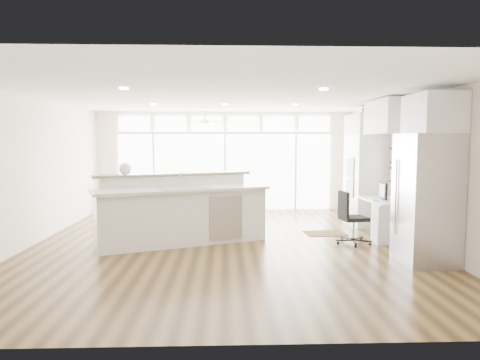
{
  "coord_description": "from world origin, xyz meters",
  "views": [
    {
      "loc": [
        0.01,
        -7.79,
        1.86
      ],
      "look_at": [
        0.29,
        0.6,
        1.13
      ],
      "focal_mm": 32.0,
      "sensor_mm": 36.0,
      "label": 1
    }
  ],
  "objects": [
    {
      "name": "floor",
      "position": [
        0.0,
        0.0,
        -0.01
      ],
      "size": [
        7.0,
        8.0,
        0.02
      ],
      "primitive_type": "cube",
      "color": "#3D2A12",
      "rests_on": "ground"
    },
    {
      "name": "ceiling",
      "position": [
        0.0,
        0.0,
        2.7
      ],
      "size": [
        7.0,
        8.0,
        0.02
      ],
      "primitive_type": "cube",
      "color": "white",
      "rests_on": "wall_back"
    },
    {
      "name": "wall_back",
      "position": [
        0.0,
        4.0,
        1.35
      ],
      "size": [
        7.0,
        0.04,
        2.7
      ],
      "primitive_type": "cube",
      "color": "silver",
      "rests_on": "floor"
    },
    {
      "name": "wall_front",
      "position": [
        0.0,
        -4.0,
        1.35
      ],
      "size": [
        7.0,
        0.04,
        2.7
      ],
      "primitive_type": "cube",
      "color": "silver",
      "rests_on": "floor"
    },
    {
      "name": "wall_left",
      "position": [
        -3.5,
        0.0,
        1.35
      ],
      "size": [
        0.04,
        8.0,
        2.7
      ],
      "primitive_type": "cube",
      "color": "silver",
      "rests_on": "floor"
    },
    {
      "name": "wall_right",
      "position": [
        3.5,
        0.0,
        1.35
      ],
      "size": [
        0.04,
        8.0,
        2.7
      ],
      "primitive_type": "cube",
      "color": "silver",
      "rests_on": "floor"
    },
    {
      "name": "glass_wall",
      "position": [
        0.0,
        3.94,
        1.05
      ],
      "size": [
        5.8,
        0.06,
        2.08
      ],
      "primitive_type": "cube",
      "color": "white",
      "rests_on": "wall_back"
    },
    {
      "name": "transom_row",
      "position": [
        0.0,
        3.94,
        2.38
      ],
      "size": [
        5.9,
        0.06,
        0.4
      ],
      "primitive_type": "cube",
      "color": "white",
      "rests_on": "wall_back"
    },
    {
      "name": "desk_window",
      "position": [
        3.46,
        0.3,
        1.55
      ],
      "size": [
        0.04,
        0.85,
        0.85
      ],
      "primitive_type": "cube",
      "color": "white",
      "rests_on": "wall_right"
    },
    {
      "name": "ceiling_fan",
      "position": [
        -0.5,
        2.8,
        2.48
      ],
      "size": [
        1.16,
        1.16,
        0.32
      ],
      "primitive_type": "cube",
      "color": "white",
      "rests_on": "ceiling"
    },
    {
      "name": "recessed_lights",
      "position": [
        0.0,
        0.2,
        2.68
      ],
      "size": [
        3.4,
        3.0,
        0.02
      ],
      "primitive_type": "cube",
      "color": "beige",
      "rests_on": "ceiling"
    },
    {
      "name": "oven_cabinet",
      "position": [
        3.17,
        1.8,
        1.25
      ],
      "size": [
        0.64,
        1.2,
        2.5
      ],
      "primitive_type": "cube",
      "color": "white",
      "rests_on": "floor"
    },
    {
      "name": "desk_nook",
      "position": [
        3.13,
        0.3,
        0.38
      ],
      "size": [
        0.72,
        1.3,
        0.76
      ],
      "primitive_type": "cube",
      "color": "white",
      "rests_on": "floor"
    },
    {
      "name": "upper_cabinets",
      "position": [
        3.17,
        0.3,
        2.35
      ],
      "size": [
        0.64,
        1.3,
        0.64
      ],
      "primitive_type": "cube",
      "color": "white",
      "rests_on": "wall_right"
    },
    {
      "name": "refrigerator",
      "position": [
        3.11,
        -1.35,
        1.0
      ],
      "size": [
        0.76,
        0.9,
        2.0
      ],
      "primitive_type": "cube",
      "color": "#B5B4B9",
      "rests_on": "floor"
    },
    {
      "name": "fridge_cabinet",
      "position": [
        3.17,
        -1.35,
        2.3
      ],
      "size": [
        0.64,
        0.9,
        0.6
      ],
      "primitive_type": "cube",
      "color": "white",
      "rests_on": "wall_right"
    },
    {
      "name": "framed_photos",
      "position": [
        3.46,
        0.92,
        1.4
      ],
      "size": [
        0.06,
        0.22,
        0.8
      ],
      "primitive_type": "cube",
      "color": "black",
      "rests_on": "wall_right"
    },
    {
      "name": "kitchen_island",
      "position": [
        -0.8,
        0.07,
        0.63
      ],
      "size": [
        3.42,
        2.29,
        1.27
      ],
      "primitive_type": "cube",
      "rotation": [
        0.0,
        0.0,
        0.37
      ],
      "color": "white",
      "rests_on": "floor"
    },
    {
      "name": "rug",
      "position": [
        2.05,
        0.8,
        0.01
      ],
      "size": [
        0.85,
        0.65,
        0.01
      ],
      "primitive_type": "cube",
      "rotation": [
        0.0,
        0.0,
        0.1
      ],
      "color": "#342110",
      "rests_on": "floor"
    },
    {
      "name": "office_chair",
      "position": [
        2.36,
        -0.11,
        0.48
      ],
      "size": [
        0.57,
        0.54,
        0.97
      ],
      "primitive_type": "cube",
      "rotation": [
        0.0,
        0.0,
        0.15
      ],
      "color": "black",
      "rests_on": "floor"
    },
    {
      "name": "fishbowl",
      "position": [
        -1.83,
        0.1,
        1.38
      ],
      "size": [
        0.27,
        0.27,
        0.22
      ],
      "primitive_type": "sphere",
      "rotation": [
        0.0,
        0.0,
        0.24
      ],
      "color": "silver",
      "rests_on": "kitchen_island"
    },
    {
      "name": "monitor",
      "position": [
        3.05,
        0.3,
        0.94
      ],
      "size": [
        0.11,
        0.43,
        0.36
      ],
      "primitive_type": "cube",
      "rotation": [
        0.0,
        0.0,
        -0.09
      ],
      "color": "black",
      "rests_on": "desk_nook"
    },
    {
      "name": "keyboard",
      "position": [
        2.88,
        0.3,
        0.77
      ],
      "size": [
        0.17,
        0.36,
        0.02
      ],
      "primitive_type": "cube",
      "rotation": [
        0.0,
        0.0,
        -0.13
      ],
      "color": "silver",
      "rests_on": "desk_nook"
    },
    {
      "name": "potted_plant",
      "position": [
        3.17,
        1.8,
        2.62
      ],
      "size": [
        0.28,
        0.31,
        0.24
      ],
      "primitive_type": "imported",
      "rotation": [
        0.0,
        0.0,
        -0.04
      ],
      "color": "#2A5022",
      "rests_on": "oven_cabinet"
    }
  ]
}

